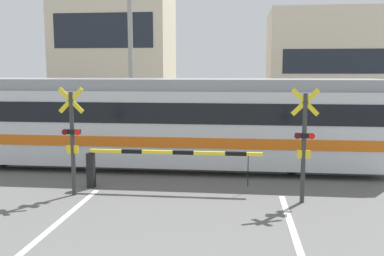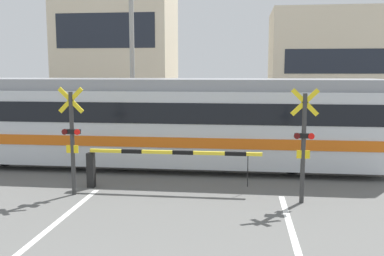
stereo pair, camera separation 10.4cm
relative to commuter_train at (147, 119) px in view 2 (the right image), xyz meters
name	(u,v)px [view 2 (the right image)]	position (x,y,z in m)	size (l,w,h in m)	color
rail_track_near	(197,170)	(1.80, -0.72, -1.56)	(50.00, 0.10, 0.08)	gray
rail_track_far	(201,161)	(1.80, 0.72, -1.56)	(50.00, 0.10, 0.08)	gray
commuter_train	(147,119)	(0.00, 0.00, 0.00)	(15.58, 3.01, 2.98)	silver
crossing_barrier_near	(142,160)	(0.51, -2.94, -0.78)	(4.84, 0.20, 1.10)	black
crossing_barrier_far	(238,131)	(3.08, 2.88, -0.78)	(4.84, 0.20, 1.10)	black
crossing_signal_left	(72,136)	(-1.15, -3.70, -0.04)	(0.68, 0.15, 2.84)	#333333
crossing_signal_right	(304,141)	(4.74, -3.70, -0.04)	(0.68, 0.15, 2.84)	#333333
pedestrian	(195,124)	(1.13, 4.58, -0.71)	(0.38, 0.22, 1.56)	#23232D
building_left_of_street	(118,42)	(-4.85, 13.02, 3.46)	(7.11, 5.08, 10.11)	beige
building_right_of_street	(336,68)	(8.88, 13.02, 1.81)	(7.97, 5.08, 6.83)	beige
utility_pole_streetside	(132,63)	(-1.90, 5.38, 2.01)	(0.22, 0.22, 7.23)	gray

